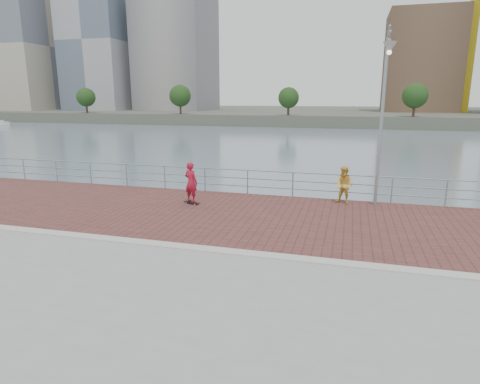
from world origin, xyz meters
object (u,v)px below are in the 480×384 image
(skateboarder, at_px, (191,182))
(bystander, at_px, (344,185))
(guardrail, at_px, (270,180))
(street_lamp, at_px, (385,88))

(skateboarder, relative_size, bystander, 1.06)
(guardrail, xyz_separation_m, bystander, (3.24, -0.66, 0.11))
(guardrail, relative_size, bystander, 25.13)
(skateboarder, distance_m, bystander, 6.27)
(skateboarder, height_order, bystander, skateboarder)
(street_lamp, height_order, skateboarder, street_lamp)
(street_lamp, xyz_separation_m, skateboarder, (-7.27, -1.40, -3.70))
(street_lamp, bearing_deg, skateboarder, -169.12)
(guardrail, relative_size, skateboarder, 23.63)
(skateboarder, xyz_separation_m, bystander, (6.03, 1.72, -0.13))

